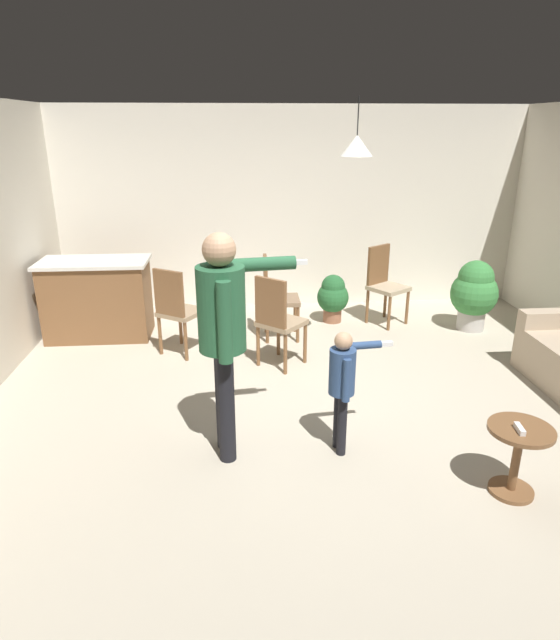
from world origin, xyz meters
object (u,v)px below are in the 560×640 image
at_px(dining_chair_spare, 277,318).
at_px(potted_plant_by_wall, 333,296).
at_px(potted_plant_corner, 474,292).
at_px(spare_remote_on_table, 520,429).
at_px(person_adult, 224,323).
at_px(person_child, 343,379).
at_px(kitchen_counter, 98,299).
at_px(dining_chair_centre_back, 384,282).
at_px(side_table_by_couch, 517,452).
at_px(dining_chair_by_counter, 275,294).
at_px(dining_chair_near_wall, 177,308).

distance_m(dining_chair_spare, potted_plant_by_wall, 1.59).
relative_size(potted_plant_corner, spare_remote_on_table, 6.81).
bearing_deg(person_adult, person_child, 79.99).
relative_size(kitchen_counter, person_child, 1.25).
relative_size(person_child, dining_chair_centre_back, 1.01).
bearing_deg(side_table_by_couch, dining_chair_by_counter, 115.10).
xyz_separation_m(dining_chair_near_wall, dining_chair_spare, (1.08, -0.42, 0.00)).
bearing_deg(dining_chair_spare, person_child, -35.48).
height_order(person_adult, dining_chair_spare, person_adult).
bearing_deg(dining_chair_centre_back, dining_chair_near_wall, -16.86).
bearing_deg(person_adult, dining_chair_spare, 154.82).
xyz_separation_m(dining_chair_centre_back, dining_chair_spare, (-1.47, -1.28, 0.00)).
distance_m(side_table_by_couch, dining_chair_centre_back, 3.52).
distance_m(dining_chair_near_wall, dining_chair_centre_back, 2.69).
bearing_deg(dining_chair_spare, person_adult, -66.45).
bearing_deg(potted_plant_by_wall, kitchen_counter, -174.19).
relative_size(kitchen_counter, dining_chair_centre_back, 1.26).
bearing_deg(dining_chair_by_counter, person_child, 8.79).
distance_m(person_adult, dining_chair_spare, 1.75).
xyz_separation_m(kitchen_counter, dining_chair_spare, (2.08, -1.05, 0.07)).
height_order(side_table_by_couch, potted_plant_by_wall, potted_plant_by_wall).
bearing_deg(person_adult, potted_plant_by_wall, 148.18).
bearing_deg(dining_chair_centre_back, potted_plant_by_wall, -41.49).
bearing_deg(person_child, potted_plant_corner, 134.30).
bearing_deg(spare_remote_on_table, dining_chair_spare, 122.32).
height_order(dining_chair_spare, spare_remote_on_table, dining_chair_spare).
xyz_separation_m(kitchen_counter, person_child, (2.46, -2.67, 0.15)).
height_order(side_table_by_couch, dining_chair_centre_back, dining_chair_centre_back).
bearing_deg(potted_plant_corner, side_table_by_couch, -108.18).
distance_m(kitchen_counter, dining_chair_centre_back, 3.56).
bearing_deg(dining_chair_spare, dining_chair_centre_back, 82.33).
distance_m(dining_chair_centre_back, potted_plant_corner, 1.11).
height_order(dining_chair_near_wall, potted_plant_corner, dining_chair_near_wall).
distance_m(potted_plant_by_wall, spare_remote_on_table, 3.68).
relative_size(dining_chair_near_wall, spare_remote_on_table, 7.69).
relative_size(side_table_by_couch, potted_plant_by_wall, 0.82).
distance_m(side_table_by_couch, spare_remote_on_table, 0.22).
relative_size(dining_chair_centre_back, dining_chair_spare, 1.00).
bearing_deg(side_table_by_couch, person_adult, 161.58).
xyz_separation_m(potted_plant_corner, spare_remote_on_table, (-1.08, -3.21, 0.05)).
height_order(dining_chair_by_counter, dining_chair_centre_back, same).
xyz_separation_m(person_adult, potted_plant_by_wall, (1.33, 2.92, -0.74)).
bearing_deg(potted_plant_corner, dining_chair_by_counter, -177.94).
height_order(side_table_by_couch, spare_remote_on_table, spare_remote_on_table).
xyz_separation_m(dining_chair_by_counter, dining_chair_centre_back, (1.43, 0.44, 0.00)).
distance_m(side_table_by_couch, dining_chair_spare, 2.70).
bearing_deg(person_adult, potted_plant_corner, 122.30).
xyz_separation_m(potted_plant_corner, potted_plant_by_wall, (-1.70, 0.42, -0.14)).
xyz_separation_m(dining_chair_near_wall, potted_plant_by_wall, (1.90, 0.92, -0.20)).
bearing_deg(kitchen_counter, dining_chair_spare, -26.71).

